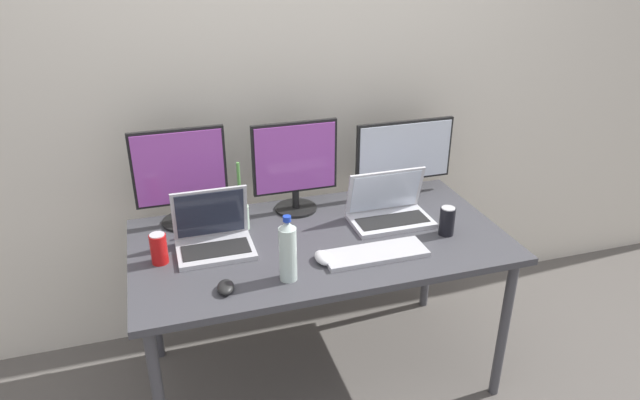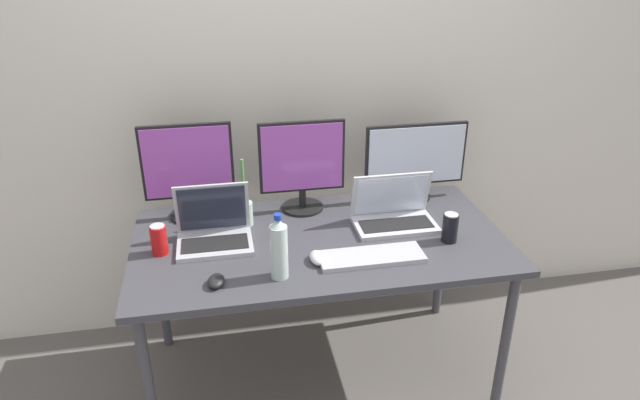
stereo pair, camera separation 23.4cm
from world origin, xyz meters
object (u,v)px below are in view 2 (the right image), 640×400
Objects in this scene: laptop_silver at (214,230)px; laptop_secondary at (393,213)px; monitor_left at (188,169)px; monitor_center at (302,164)px; mouse_by_laptop at (216,281)px; soda_can_near_keyboard at (159,240)px; monitor_right at (416,159)px; soda_can_by_laptop at (450,228)px; keyboard_main at (371,257)px; work_desk at (320,250)px; mouse_by_keyboard at (318,258)px; water_bottle at (279,249)px; bamboo_vase at (245,211)px.

laptop_silver is 0.86× the size of laptop_secondary.
laptop_secondary is (0.88, -0.25, -0.17)m from monitor_left.
mouse_by_laptop is at bearing -126.19° from monitor_center.
soda_can_near_keyboard is (-0.22, -0.05, 0.01)m from laptop_silver.
monitor_right is at bearing 54.05° from laptop_secondary.
monitor_center reaches higher than soda_can_by_laptop.
keyboard_main is (0.20, -0.50, -0.22)m from monitor_center.
monitor_center reaches higher than laptop_secondary.
mouse_by_keyboard is (-0.05, -0.19, 0.08)m from work_desk.
monitor_center is at bearing 82.93° from mouse_by_keyboard.
monitor_center is 1.61× the size of water_bottle.
keyboard_main is 1.59× the size of water_bottle.
monitor_center is 3.38× the size of soda_can_by_laptop.
mouse_by_keyboard is 0.82× the size of soda_can_by_laptop.
monitor_right is (0.55, 0.02, -0.02)m from monitor_center.
soda_can_near_keyboard is 0.41× the size of bamboo_vase.
monitor_left is at bearing 149.27° from work_desk.
laptop_secondary is at bearing -125.95° from monitor_right.
water_bottle reaches higher than mouse_by_laptop.
monitor_right reaches higher than water_bottle.
monitor_center reaches higher than laptop_silver.
laptop_secondary is 1.15× the size of bamboo_vase.
monitor_center is 0.53m from mouse_by_keyboard.
laptop_secondary is (0.34, 0.07, 0.11)m from work_desk.
mouse_by_keyboard is at bearing -173.71° from soda_can_by_laptop.
monitor_left is 3.47× the size of soda_can_by_laptop.
monitor_left is 0.38m from soda_can_near_keyboard.
monitor_right is (0.52, 0.32, 0.26)m from work_desk.
work_desk is 12.47× the size of soda_can_by_laptop.
mouse_by_keyboard is at bearing -45.96° from monitor_left.
laptop_silver is (-0.44, 0.05, 0.12)m from work_desk.
soda_can_by_laptop is (0.19, -0.19, 0.01)m from laptop_secondary.
mouse_by_keyboard is at bearing -103.64° from work_desk.
mouse_by_laptop is (-0.61, -0.07, 0.01)m from keyboard_main.
mouse_by_laptop is 0.98m from soda_can_by_laptop.
keyboard_main reaches higher than work_desk.
monitor_right reaches higher than work_desk.
laptop_secondary is at bearing 11.27° from work_desk.
monitor_left is 0.89× the size of monitor_right.
monitor_left is 0.67m from water_bottle.
work_desk is at bearing -30.73° from monitor_left.
work_desk is 0.37m from laptop_secondary.
soda_can_near_keyboard is at bearing -152.08° from bamboo_vase.
soda_can_by_laptop is (0.36, 0.08, 0.05)m from keyboard_main.
laptop_secondary reaches higher than mouse_by_keyboard.
keyboard_main is (-0.35, -0.52, -0.19)m from monitor_right.
monitor_center is at bearing 148.49° from laptop_secondary.
monitor_right reaches higher than laptop_secondary.
laptop_secondary is at bearing 33.81° from mouse_by_laptop.
mouse_by_keyboard is 0.33× the size of bamboo_vase.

